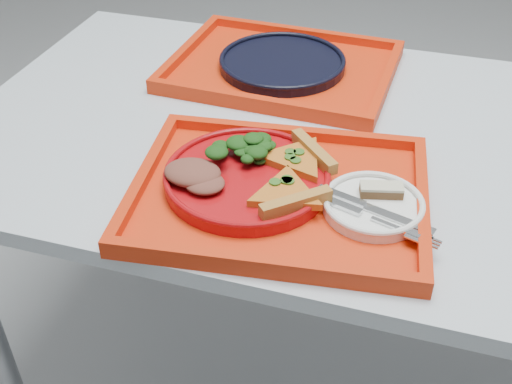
# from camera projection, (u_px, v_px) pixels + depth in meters

# --- Properties ---
(table) EXTENTS (1.60, 0.80, 0.75)m
(table) POSITION_uv_depth(u_px,v_px,m) (395.00, 180.00, 1.17)
(table) COLOR silver
(table) RESTS_ON ground
(tray_main) EXTENTS (0.49, 0.40, 0.01)m
(tray_main) POSITION_uv_depth(u_px,v_px,m) (279.00, 197.00, 1.00)
(tray_main) COLOR red
(tray_main) RESTS_ON table
(tray_far) EXTENTS (0.46, 0.37, 0.01)m
(tray_far) POSITION_uv_depth(u_px,v_px,m) (282.00, 70.00, 1.34)
(tray_far) COLOR red
(tray_far) RESTS_ON table
(dinner_plate) EXTENTS (0.26, 0.26, 0.02)m
(dinner_plate) POSITION_uv_depth(u_px,v_px,m) (247.00, 179.00, 1.01)
(dinner_plate) COLOR #9F0A0E
(dinner_plate) RESTS_ON tray_main
(side_plate) EXTENTS (0.15, 0.15, 0.01)m
(side_plate) POSITION_uv_depth(u_px,v_px,m) (373.00, 207.00, 0.95)
(side_plate) COLOR white
(side_plate) RESTS_ON tray_main
(navy_plate) EXTENTS (0.26, 0.26, 0.02)m
(navy_plate) POSITION_uv_depth(u_px,v_px,m) (282.00, 64.00, 1.33)
(navy_plate) COLOR black
(navy_plate) RESTS_ON tray_far
(pizza_slice_a) EXTENTS (0.17, 0.17, 0.02)m
(pizza_slice_a) POSITION_uv_depth(u_px,v_px,m) (286.00, 191.00, 0.95)
(pizza_slice_a) COLOR #C67B20
(pizza_slice_a) RESTS_ON dinner_plate
(pizza_slice_b) EXTENTS (0.18, 0.17, 0.02)m
(pizza_slice_b) POSITION_uv_depth(u_px,v_px,m) (296.00, 157.00, 1.02)
(pizza_slice_b) COLOR #C67B20
(pizza_slice_b) RESTS_ON dinner_plate
(salad_heap) EXTENTS (0.10, 0.09, 0.05)m
(salad_heap) POSITION_uv_depth(u_px,v_px,m) (243.00, 146.00, 1.02)
(salad_heap) COLOR black
(salad_heap) RESTS_ON dinner_plate
(meat_portion) EXTENTS (0.09, 0.07, 0.03)m
(meat_portion) POSITION_uv_depth(u_px,v_px,m) (193.00, 173.00, 0.98)
(meat_portion) COLOR brown
(meat_portion) RESTS_ON dinner_plate
(dessert_bar) EXTENTS (0.07, 0.04, 0.02)m
(dessert_bar) POSITION_uv_depth(u_px,v_px,m) (381.00, 190.00, 0.96)
(dessert_bar) COLOR #472D17
(dessert_bar) RESTS_ON side_plate
(knife) EXTENTS (0.18, 0.07, 0.01)m
(knife) POSITION_uv_depth(u_px,v_px,m) (374.00, 209.00, 0.93)
(knife) COLOR silver
(knife) RESTS_ON side_plate
(fork) EXTENTS (0.18, 0.08, 0.01)m
(fork) POSITION_uv_depth(u_px,v_px,m) (370.00, 217.00, 0.92)
(fork) COLOR silver
(fork) RESTS_ON side_plate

